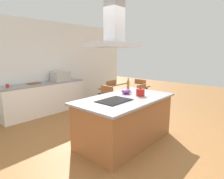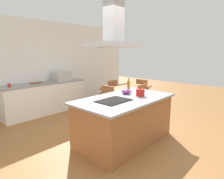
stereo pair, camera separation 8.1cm
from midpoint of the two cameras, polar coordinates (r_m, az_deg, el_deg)
name	(u,v)px [view 1 (the left image)]	position (r m, az deg, el deg)	size (l,w,h in m)	color
ground	(78,123)	(4.97, -10.74, -9.85)	(16.00, 16.00, 0.00)	#936033
wall_back	(39,66)	(6.14, -21.44, 6.52)	(7.20, 0.10, 2.70)	white
kitchen_island	(125,119)	(3.81, 3.31, -9.03)	(2.01, 1.12, 0.90)	#995B33
cooktop	(114,101)	(3.43, -0.02, -3.37)	(0.60, 0.44, 0.01)	black
tea_kettle	(140,92)	(3.86, 7.98, -0.85)	(0.22, 0.17, 0.17)	#B21E19
olive_oil_bottle	(128,85)	(4.37, 4.38, 1.31)	(0.06, 0.06, 0.28)	olive
mixing_bowl	(126,91)	(4.02, 3.70, -0.53)	(0.20, 0.20, 0.11)	purple
back_counter	(44,98)	(5.90, -20.13, -2.42)	(2.44, 0.62, 0.90)	white
countertop_microwave	(60,76)	(6.09, -15.68, 3.91)	(0.50, 0.38, 0.28)	#B2AFAA
coffee_mug_red	(7,86)	(5.41, -29.39, 0.98)	(0.08, 0.08, 0.09)	red
cutting_board	(34,83)	(5.74, -22.81, 1.71)	(0.34, 0.24, 0.02)	brown
dining_table	(125,90)	(5.67, 3.62, -0.03)	(1.40, 0.90, 0.75)	#995B33
chair_at_left_end	(104,100)	(5.03, -2.79, -3.34)	(0.42, 0.42, 0.89)	#333338
chair_at_right_end	(142,90)	(6.44, 8.58, -0.22)	(0.42, 0.42, 0.89)	#333338
chair_facing_back_wall	(109,92)	(6.12, -1.34, -0.69)	(0.42, 0.42, 0.89)	#333338
chair_facing_island	(144,98)	(5.33, 9.28, -2.62)	(0.42, 0.42, 0.89)	#333338
range_hood	(114,32)	(3.34, -0.02, 16.93)	(0.90, 0.55, 0.78)	#ADADB2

